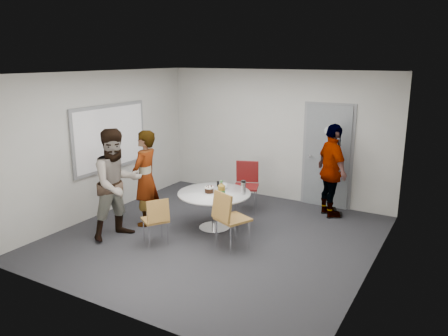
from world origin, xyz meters
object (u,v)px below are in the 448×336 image
Objects in this scene: chair_near_left at (156,217)px; person_main at (145,178)px; chair_near_right at (228,214)px; person_right at (332,171)px; whiteboard at (111,137)px; person_left at (117,184)px; door at (327,156)px; chair_far at (247,181)px; table at (215,197)px.

chair_near_left is 0.46× the size of person_main.
chair_near_right is 2.47m from person_right.
chair_near_left is at bearing 39.66° from person_main.
whiteboard is 1.03× the size of person_left.
chair_near_left is (-1.75, -3.22, -0.55)m from door.
person_main is 0.97× the size of person_right.
person_right reaches higher than chair_far.
door is at bearing 59.50° from table.
table is at bearing -31.04° from person_left.
person_right is at bearing 24.62° from whiteboard.
chair_near_left is at bearing -27.52° from whiteboard.
table is (-1.28, -2.18, -0.44)m from door.
person_right reaches higher than person_main.
person_right is at bearing 46.90° from table.
whiteboard is 3.04m from chair_near_right.
person_main reaches higher than table.
chair_near_right is 0.54× the size of person_right.
chair_near_right is at bearing -34.40° from chair_near_left.
door reaches higher than person_right.
door is at bearing 126.68° from person_main.
person_right is at bearing 91.07° from chair_near_right.
chair_near_right is 0.55× the size of person_main.
whiteboard is at bearing -166.39° from chair_near_right.
chair_near_right is 1.92m from person_left.
table is 1.67m from person_left.
table is at bearing 95.70° from person_right.
person_main is (1.07, -0.30, -0.59)m from whiteboard.
whiteboard is 2.26m from chair_near_left.
door reaches higher than chair_near_right.
chair_far is (0.47, 2.23, 0.12)m from chair_near_left.
chair_far is at bearing 133.22° from person_main.
chair_far is at bearing 89.88° from table.
table is at bearing -120.50° from door.
chair_near_right is at bearing 87.68° from chair_far.
door reaches higher than chair_near_left.
chair_near_left is 0.89m from person_left.
person_right is at bearing -27.70° from person_left.
chair_far reaches higher than chair_near_left.
person_right is (0.26, -0.53, -0.14)m from door.
person_right reaches higher than table.
whiteboard is at bearing 8.82° from chair_far.
door reaches higher than person_left.
door is 1.20× the size of person_right.
person_right is (3.82, 1.75, -0.57)m from whiteboard.
whiteboard is (-3.56, -2.28, 0.42)m from door.
door is at bearing -15.32° from person_right.
person_left is at bearing -43.15° from whiteboard.
chair_near_left is at bearing -69.57° from person_left.
whiteboard is at bearing -114.74° from person_main.
whiteboard reaches higher than chair_far.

